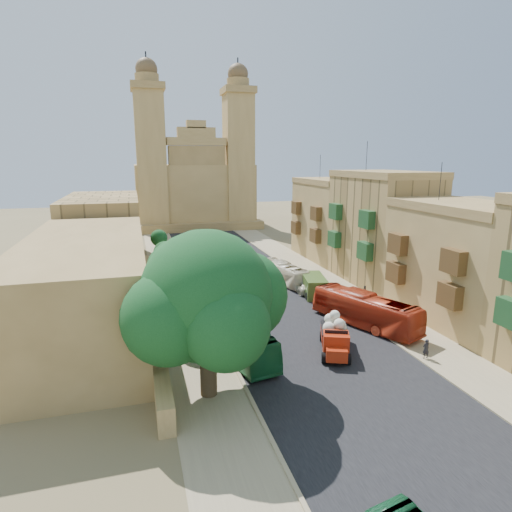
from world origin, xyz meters
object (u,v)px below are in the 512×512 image
bus_red_east (365,310)px  car_white_b (257,260)px  street_tree_d (159,238)px  bus_green_north (237,336)px  street_tree_b (172,275)px  pedestrian_a (426,349)px  ficus_tree (208,300)px  street_tree_c (164,252)px  car_dkblue (199,261)px  church (194,185)px  red_truck (335,335)px  street_tree_a (185,306)px  car_blue_b (188,236)px  bus_cream_east (284,273)px  pedestrian_c (365,292)px  car_blue_a (255,328)px  car_white_a (211,276)px  car_cream (303,285)px  olive_pickup (314,286)px

bus_red_east → car_white_b: 26.27m
street_tree_d → bus_green_north: street_tree_d is taller
street_tree_d → car_white_b: street_tree_d is taller
street_tree_b → pedestrian_a: (17.61, -19.48, -2.13)m
ficus_tree → street_tree_c: 32.19m
bus_red_east → car_dkblue: bus_red_east is taller
church → street_tree_c: size_ratio=8.18×
red_truck → pedestrian_a: bearing=-25.7°
street_tree_a → street_tree_c: 24.01m
pedestrian_a → red_truck: bearing=-28.5°
street_tree_c → car_white_b: 13.90m
car_blue_b → bus_green_north: bearing=-110.2°
street_tree_c → car_white_b: (13.55, 1.94, -2.42)m
bus_red_east → car_white_b: size_ratio=3.45×
ficus_tree → car_dkblue: bearing=82.7°
street_tree_d → bus_cream_east: street_tree_d is taller
street_tree_d → pedestrian_c: (20.52, -29.10, -2.03)m
street_tree_c → street_tree_d: street_tree_c is taller
church → street_tree_b: size_ratio=8.29×
red_truck → pedestrian_a: 7.01m
ficus_tree → street_tree_a: ficus_tree is taller
car_blue_a → car_white_a: bearing=81.0°
ficus_tree → bus_green_north: bearing=60.5°
church → car_white_b: size_ratio=11.36×
church → car_blue_b: (-3.75, -17.76, -8.89)m
pedestrian_a → car_dkblue: bearing=-73.1°
car_dkblue → pedestrian_a: bearing=-49.8°
bus_red_east → pedestrian_a: 7.45m
car_white_b → car_blue_b: size_ratio=0.84×
car_white_a → car_blue_a: bearing=-78.1°
bus_cream_east → car_white_b: bearing=-98.4°
car_cream → car_blue_b: 38.35m
bus_cream_east → car_blue_b: bus_cream_east is taller
pedestrian_a → olive_pickup: bearing=-86.4°
olive_pickup → car_blue_a: olive_pickup is taller
bus_green_north → car_white_b: size_ratio=3.32×
street_tree_a → red_truck: 12.33m
car_blue_b → pedestrian_c: bearing=-88.5°
street_tree_a → olive_pickup: street_tree_a is taller
street_tree_c → pedestrian_c: bearing=-39.8°
car_white_b → pedestrian_a: size_ratio=2.00×
car_dkblue → street_tree_a: bearing=-80.1°
street_tree_b → street_tree_c: bearing=90.0°
bus_green_north → car_blue_a: 3.97m
street_tree_c → olive_pickup: 21.22m
olive_pickup → bus_red_east: size_ratio=0.51×
bus_red_east → street_tree_b: bearing=-58.6°
car_blue_b → bus_red_east: bearing=-95.5°
street_tree_b → car_cream: 15.17m
bus_red_east → car_white_b: (-2.95, 26.09, -0.99)m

